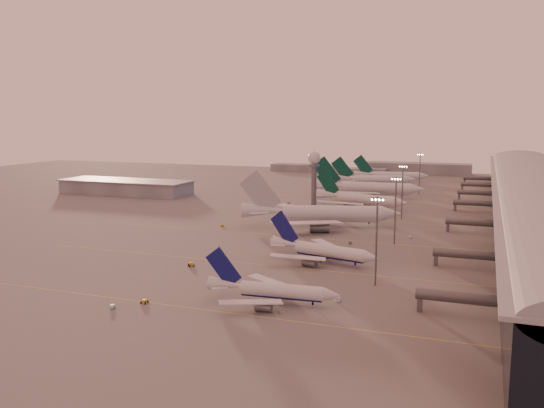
% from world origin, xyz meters
% --- Properties ---
extents(ground, '(700.00, 700.00, 0.00)m').
position_xyz_m(ground, '(0.00, 0.00, 0.00)').
color(ground, '#605D5D').
rests_on(ground, ground).
extents(taxiway_markings, '(180.00, 185.25, 0.02)m').
position_xyz_m(taxiway_markings, '(30.00, 56.00, 0.01)').
color(taxiway_markings, '#D0C749').
rests_on(taxiway_markings, ground).
extents(terminal, '(57.00, 362.00, 23.04)m').
position_xyz_m(terminal, '(107.88, 110.09, 10.52)').
color(terminal, black).
rests_on(terminal, ground).
extents(hangar, '(82.00, 27.00, 8.50)m').
position_xyz_m(hangar, '(-120.00, 140.00, 4.32)').
color(hangar, slate).
rests_on(hangar, ground).
extents(radar_tower, '(6.40, 6.40, 31.10)m').
position_xyz_m(radar_tower, '(5.00, 120.00, 20.95)').
color(radar_tower, '#54565B').
rests_on(radar_tower, ground).
extents(mast_a, '(3.60, 0.56, 25.00)m').
position_xyz_m(mast_a, '(58.00, 0.00, 13.74)').
color(mast_a, '#54565B').
rests_on(mast_a, ground).
extents(mast_b, '(3.60, 0.56, 25.00)m').
position_xyz_m(mast_b, '(55.00, 55.00, 13.74)').
color(mast_b, '#54565B').
rests_on(mast_b, ground).
extents(mast_c, '(3.60, 0.56, 25.00)m').
position_xyz_m(mast_c, '(50.00, 110.00, 13.74)').
color(mast_c, '#54565B').
rests_on(mast_c, ground).
extents(mast_d, '(3.60, 0.56, 25.00)m').
position_xyz_m(mast_d, '(48.00, 200.00, 13.74)').
color(mast_d, '#54565B').
rests_on(mast_d, ground).
extents(distant_horizon, '(165.00, 37.50, 9.00)m').
position_xyz_m(distant_horizon, '(2.62, 325.14, 3.89)').
color(distant_horizon, slate).
rests_on(distant_horizon, ground).
extents(narrowbody_near, '(34.97, 27.84, 13.66)m').
position_xyz_m(narrowbody_near, '(36.51, -24.58, 2.77)').
color(narrowbody_near, silver).
rests_on(narrowbody_near, ground).
extents(narrowbody_mid, '(38.86, 30.63, 15.45)m').
position_xyz_m(narrowbody_mid, '(37.14, 20.19, 3.13)').
color(narrowbody_mid, silver).
rests_on(narrowbody_mid, ground).
extents(widebody_white, '(66.83, 52.79, 24.17)m').
position_xyz_m(widebody_white, '(20.39, 78.85, 4.19)').
color(widebody_white, silver).
rests_on(widebody_white, ground).
extents(greentail_a, '(50.91, 40.54, 19.00)m').
position_xyz_m(greentail_a, '(25.49, 136.18, 3.36)').
color(greentail_a, silver).
rests_on(greentail_a, ground).
extents(greentail_b, '(65.02, 52.38, 23.61)m').
position_xyz_m(greentail_b, '(21.63, 175.67, 4.17)').
color(greentail_b, silver).
rests_on(greentail_b, ground).
extents(greentail_c, '(54.67, 43.51, 20.43)m').
position_xyz_m(greentail_c, '(15.41, 228.35, 3.61)').
color(greentail_c, silver).
rests_on(greentail_c, ground).
extents(greentail_d, '(53.05, 42.38, 19.55)m').
position_xyz_m(greentail_d, '(21.75, 261.61, 3.45)').
color(greentail_d, silver).
rests_on(greentail_d, ground).
extents(gsv_truck_a, '(5.51, 4.05, 2.11)m').
position_xyz_m(gsv_truck_a, '(1.73, -42.06, 1.08)').
color(gsv_truck_a, silver).
rests_on(gsv_truck_a, ground).
extents(gsv_tug_near, '(2.10, 3.44, 0.98)m').
position_xyz_m(gsv_tug_near, '(6.55, -36.14, 0.50)').
color(gsv_tug_near, gold).
rests_on(gsv_tug_near, ground).
extents(gsv_catering_a, '(6.09, 4.81, 4.59)m').
position_xyz_m(gsv_catering_a, '(51.89, -17.60, 2.29)').
color(gsv_catering_a, silver).
rests_on(gsv_catering_a, ground).
extents(gsv_tug_mid, '(4.45, 4.44, 1.12)m').
position_xyz_m(gsv_tug_mid, '(0.20, 0.12, 0.58)').
color(gsv_tug_mid, gold).
rests_on(gsv_tug_mid, ground).
extents(gsv_truck_b, '(5.60, 3.39, 2.13)m').
position_xyz_m(gsv_truck_b, '(40.11, 49.43, 1.09)').
color(gsv_truck_b, '#595C5F').
rests_on(gsv_truck_b, ground).
extents(gsv_truck_c, '(4.72, 5.14, 2.08)m').
position_xyz_m(gsv_truck_c, '(-18.95, 63.90, 1.06)').
color(gsv_truck_c, gold).
rests_on(gsv_truck_c, ground).
extents(gsv_catering_b, '(4.91, 2.56, 3.91)m').
position_xyz_m(gsv_catering_b, '(59.30, 67.13, 1.96)').
color(gsv_catering_b, silver).
rests_on(gsv_catering_b, ground).
extents(gsv_truck_d, '(4.10, 6.24, 2.37)m').
position_xyz_m(gsv_truck_d, '(-12.65, 133.73, 1.21)').
color(gsv_truck_d, '#595C5F').
rests_on(gsv_truck_d, ground).
extents(gsv_tug_hangar, '(3.31, 2.19, 0.89)m').
position_xyz_m(gsv_tug_hangar, '(36.94, 155.54, 0.46)').
color(gsv_tug_hangar, gold).
rests_on(gsv_tug_hangar, ground).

